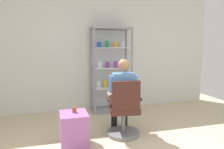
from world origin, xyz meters
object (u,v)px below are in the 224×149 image
at_px(display_cabinet_main, 110,69).
at_px(office_chair, 124,113).
at_px(seated_shopkeeper, 122,92).
at_px(storage_crate, 74,130).
at_px(tea_glass, 74,110).

relative_size(display_cabinet_main, office_chair, 1.98).
xyz_separation_m(display_cabinet_main, office_chair, (-0.18, -1.50, -0.57)).
relative_size(seated_shopkeeper, storage_crate, 2.52).
height_order(office_chair, seated_shopkeeper, seated_shopkeeper).
distance_m(seated_shopkeeper, tea_glass, 0.90).
relative_size(seated_shopkeeper, tea_glass, 15.77).
bearing_deg(storage_crate, tea_glass, 67.66).
xyz_separation_m(seated_shopkeeper, tea_glass, (-0.84, -0.26, -0.16)).
distance_m(office_chair, tea_glass, 0.84).
bearing_deg(display_cabinet_main, office_chair, -96.80).
bearing_deg(storage_crate, display_cabinet_main, 58.22).
bearing_deg(office_chair, storage_crate, -170.98).
height_order(display_cabinet_main, seated_shopkeeper, display_cabinet_main).
bearing_deg(tea_glass, office_chair, 6.76).
distance_m(seated_shopkeeper, storage_crate, 1.01).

